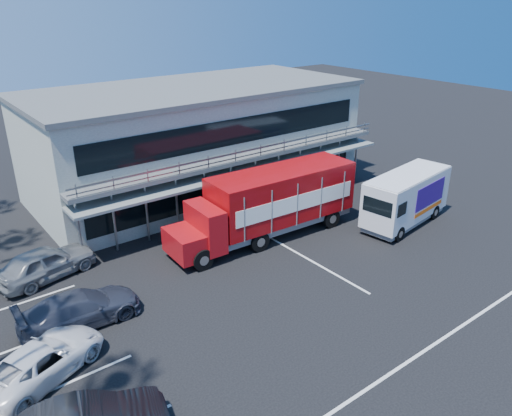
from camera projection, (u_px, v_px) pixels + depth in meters
ground at (310, 290)px, 23.70m from camera, size 120.00×120.00×0.00m
building at (196, 139)px, 34.82m from camera, size 22.40×12.00×7.30m
red_truck at (271, 202)px, 28.24m from camera, size 11.56×3.22×3.85m
white_van at (406, 198)px, 29.93m from camera, size 6.81×3.15×3.21m
parked_car_c at (42, 360)px, 18.15m from camera, size 5.29×3.98×1.33m
parked_car_d at (80, 309)px, 21.00m from camera, size 5.09×2.14×1.47m
parked_car_e at (46, 263)px, 24.43m from camera, size 5.12×2.94×1.64m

